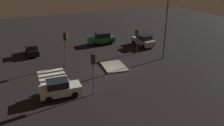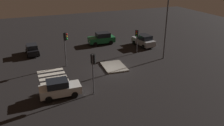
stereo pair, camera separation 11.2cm
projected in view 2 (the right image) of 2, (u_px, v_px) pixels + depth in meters
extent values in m
plane|color=black|center=(112.00, 70.00, 29.46)|extent=(80.00, 80.00, 0.00)
cube|color=gray|center=(114.00, 67.00, 30.33)|extent=(3.90, 3.04, 0.18)
cube|color=silver|center=(60.00, 90.00, 23.33)|extent=(1.89, 4.12, 0.83)
cube|color=black|center=(57.00, 83.00, 22.97)|extent=(1.66, 2.14, 0.67)
cylinder|color=black|center=(71.00, 87.00, 24.62)|extent=(0.26, 0.66, 0.65)
cylinder|color=black|center=(75.00, 95.00, 23.14)|extent=(0.26, 0.66, 0.65)
cylinder|color=black|center=(47.00, 91.00, 23.82)|extent=(0.26, 0.66, 0.65)
cylinder|color=black|center=(49.00, 99.00, 22.33)|extent=(0.26, 0.66, 0.65)
sphere|color=#F2EABF|center=(79.00, 84.00, 24.38)|extent=(0.22, 0.22, 0.22)
sphere|color=#F2EABF|center=(81.00, 89.00, 23.55)|extent=(0.22, 0.22, 0.22)
cube|color=black|center=(32.00, 50.00, 34.60)|extent=(3.74, 1.67, 0.76)
cube|color=black|center=(32.00, 46.00, 34.15)|extent=(1.93, 1.49, 0.61)
cylinder|color=black|center=(26.00, 51.00, 35.42)|extent=(0.60, 0.23, 0.60)
cylinder|color=black|center=(37.00, 50.00, 35.99)|extent=(0.60, 0.23, 0.60)
cylinder|color=black|center=(28.00, 56.00, 33.47)|extent=(0.60, 0.23, 0.60)
cylinder|color=black|center=(39.00, 54.00, 34.05)|extent=(0.60, 0.23, 0.60)
sphere|color=#F2EABF|center=(28.00, 47.00, 35.98)|extent=(0.20, 0.20, 0.20)
sphere|color=#F2EABF|center=(34.00, 46.00, 36.30)|extent=(0.20, 0.20, 0.20)
cube|color=#9EA0A5|center=(143.00, 41.00, 38.40)|extent=(4.51, 2.33, 0.89)
cube|color=black|center=(144.00, 37.00, 37.88)|extent=(2.39, 1.93, 0.72)
cylinder|color=black|center=(134.00, 42.00, 39.23)|extent=(0.72, 0.33, 0.70)
cylinder|color=black|center=(143.00, 41.00, 40.04)|extent=(0.72, 0.33, 0.70)
cylinder|color=black|center=(143.00, 47.00, 37.06)|extent=(0.72, 0.33, 0.70)
cylinder|color=black|center=(153.00, 45.00, 37.87)|extent=(0.72, 0.33, 0.70)
sphere|color=#F2EABF|center=(134.00, 39.00, 39.89)|extent=(0.23, 0.23, 0.23)
sphere|color=#F2EABF|center=(138.00, 38.00, 40.34)|extent=(0.23, 0.23, 0.23)
cube|color=#196B38|center=(101.00, 40.00, 39.36)|extent=(2.05, 4.46, 0.90)
cube|color=black|center=(103.00, 35.00, 39.14)|extent=(1.80, 2.31, 0.73)
cylinder|color=black|center=(95.00, 44.00, 38.28)|extent=(0.28, 0.72, 0.71)
cylinder|color=black|center=(92.00, 41.00, 39.88)|extent=(0.28, 0.72, 0.71)
cylinder|color=black|center=(111.00, 43.00, 39.15)|extent=(0.28, 0.72, 0.71)
cylinder|color=black|center=(107.00, 40.00, 40.75)|extent=(0.28, 0.72, 0.71)
sphere|color=#F2EABF|center=(90.00, 42.00, 38.23)|extent=(0.24, 0.24, 0.24)
sphere|color=#F2EABF|center=(88.00, 40.00, 39.13)|extent=(0.24, 0.24, 0.24)
cylinder|color=#47474C|center=(93.00, 75.00, 23.17)|extent=(0.14, 0.14, 4.31)
cube|color=black|center=(93.00, 59.00, 22.70)|extent=(0.53, 0.54, 0.96)
sphere|color=red|center=(94.00, 55.00, 22.76)|extent=(0.22, 0.22, 0.22)
sphere|color=orange|center=(94.00, 58.00, 22.87)|extent=(0.22, 0.22, 0.22)
sphere|color=green|center=(94.00, 61.00, 22.98)|extent=(0.22, 0.22, 0.22)
cylinder|color=#47474C|center=(65.00, 50.00, 29.89)|extent=(0.14, 0.14, 4.53)
cube|color=black|center=(65.00, 36.00, 29.17)|extent=(0.54, 0.52, 0.96)
sphere|color=red|center=(67.00, 34.00, 29.01)|extent=(0.22, 0.22, 0.22)
sphere|color=orange|center=(67.00, 36.00, 29.13)|extent=(0.22, 0.22, 0.22)
sphere|color=green|center=(67.00, 39.00, 29.24)|extent=(0.22, 0.22, 0.22)
cylinder|color=#47474C|center=(137.00, 42.00, 34.78)|extent=(0.14, 0.14, 3.60)
cube|color=black|center=(137.00, 33.00, 34.13)|extent=(0.54, 0.52, 0.96)
sphere|color=red|center=(137.00, 31.00, 33.86)|extent=(0.22, 0.22, 0.22)
sphere|color=orange|center=(136.00, 33.00, 33.97)|extent=(0.22, 0.22, 0.22)
sphere|color=green|center=(136.00, 35.00, 34.09)|extent=(0.22, 0.22, 0.22)
cylinder|color=#47474C|center=(166.00, 30.00, 31.69)|extent=(0.18, 0.18, 8.45)
cube|color=silver|center=(50.00, 71.00, 29.36)|extent=(0.70, 3.20, 0.02)
cube|color=silver|center=(52.00, 74.00, 28.38)|extent=(0.70, 3.20, 0.02)
cube|color=silver|center=(53.00, 78.00, 27.40)|extent=(0.70, 3.20, 0.02)
cube|color=silver|center=(55.00, 82.00, 26.41)|extent=(0.70, 3.20, 0.02)
cube|color=silver|center=(57.00, 87.00, 25.43)|extent=(0.70, 3.20, 0.02)
cube|color=silver|center=(59.00, 91.00, 24.45)|extent=(0.70, 3.20, 0.02)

